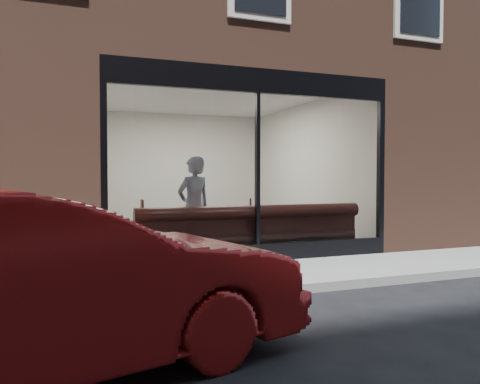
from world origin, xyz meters
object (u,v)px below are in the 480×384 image
object	(u,v)px
banquette	(249,245)
cafe_chair_right	(242,231)
person	(194,207)
parked_car	(27,287)
cafe_chair_left	(133,235)
cafe_table_left	(196,214)
cafe_table_right	(303,211)

from	to	relation	value
banquette	cafe_chair_right	bearing A→B (deg)	72.73
person	parked_car	size ratio (longest dim) A/B	0.44
person	parked_car	bearing A→B (deg)	42.05
person	cafe_chair_left	world-z (taller)	person
banquette	cafe_table_left	distance (m)	1.16
banquette	parked_car	world-z (taller)	parked_car
person	cafe_table_left	world-z (taller)	person
banquette	cafe_chair_left	bearing A→B (deg)	129.99
person	cafe_chair_left	xyz separation A→B (m)	(-0.82, 1.74, -0.65)
cafe_table_left	cafe_chair_right	size ratio (longest dim) A/B	1.44
cafe_chair_right	cafe_chair_left	bearing A→B (deg)	18.67
person	cafe_chair_right	bearing A→B (deg)	-152.62
cafe_table_left	banquette	bearing A→B (deg)	-43.69
cafe_table_right	cafe_chair_right	bearing A→B (deg)	119.25
parked_car	banquette	bearing A→B (deg)	-54.09
cafe_table_left	cafe_table_right	size ratio (longest dim) A/B	1.06
cafe_chair_right	cafe_table_left	bearing A→B (deg)	63.71
cafe_chair_right	parked_car	bearing A→B (deg)	79.18
cafe_table_right	parked_car	size ratio (longest dim) A/B	0.13
person	cafe_table_right	size ratio (longest dim) A/B	3.30
banquette	parked_car	size ratio (longest dim) A/B	0.98
banquette	parked_car	xyz separation A→B (m)	(-3.23, -4.05, 0.44)
cafe_chair_left	cafe_chair_right	bearing A→B (deg)	-178.61
cafe_table_left	cafe_chair_right	world-z (taller)	cafe_table_left
cafe_chair_right	person	bearing A→B (deg)	69.02
banquette	person	xyz separation A→B (m)	(-0.90, 0.31, 0.66)
cafe_chair_right	banquette	bearing A→B (deg)	94.62
cafe_table_left	cafe_table_right	xyz separation A→B (m)	(2.11, -0.16, 0.00)
cafe_table_left	cafe_chair_right	distance (m)	1.87
cafe_chair_left	cafe_table_right	bearing A→B (deg)	158.68
person	cafe_table_left	distance (m)	0.46
person	cafe_chair_right	size ratio (longest dim) A/B	4.49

